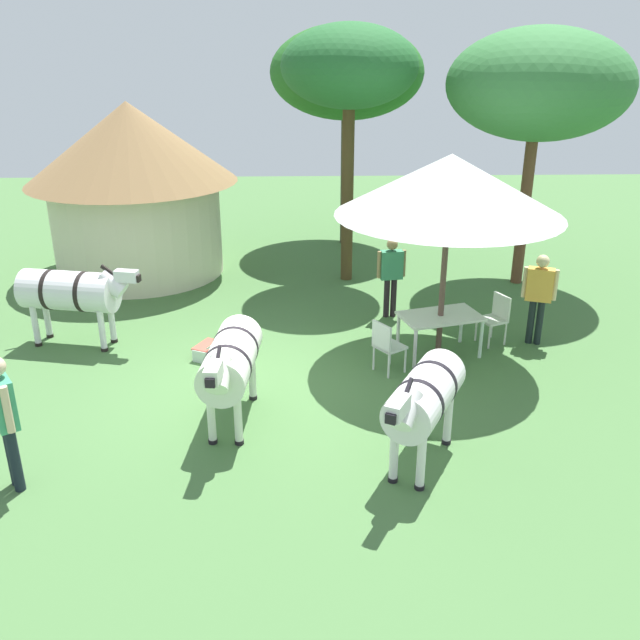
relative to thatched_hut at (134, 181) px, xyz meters
The scene contains 16 objects.
ground_plane 7.00m from the thatched_hut, 64.01° to the right, with size 36.00×36.00×0.00m, color #456E3B.
thatched_hut is the anchor object (origin of this frame).
shade_umbrella 7.83m from the thatched_hut, 37.86° to the right, with size 3.71×3.71×3.47m.
patio_dining_table 7.93m from the thatched_hut, 37.86° to the right, with size 1.54×1.16×0.74m.
patio_chair_west_end 7.67m from the thatched_hut, 46.72° to the right, with size 0.59×0.60×0.90m.
patio_chair_near_lawn 8.59m from the thatched_hut, 30.57° to the right, with size 0.56×0.57×0.90m.
guest_beside_umbrella 9.15m from the thatched_hut, 28.71° to the right, with size 0.57×0.35×1.67m.
guest_behind_table 6.39m from the thatched_hut, 28.45° to the right, with size 0.57×0.26×1.59m.
standing_watcher 8.51m from the thatched_hut, 88.48° to the right, with size 0.45×0.54×1.77m.
striped_lounge_chair 5.71m from the thatched_hut, 64.47° to the right, with size 0.95×0.82×0.65m.
zebra_nearest_camera 9.73m from the thatched_hut, 56.93° to the right, with size 1.29×1.97×1.52m.
zebra_by_umbrella 7.58m from the thatched_hut, 68.44° to the right, with size 0.81×2.34×1.51m.
zebra_toward_hut 4.31m from the thatched_hut, 93.90° to the right, with size 2.34×1.03×1.55m.
acacia_tree_behind_hut 8.97m from the thatched_hut, ahead, with size 3.76×3.76×5.40m.
acacia_tree_far_lawn 5.92m from the thatched_hut, 25.50° to the left, with size 3.82×3.82×5.51m.
acacia_tree_right_background 5.42m from the thatched_hut, ahead, with size 2.85×2.85×5.46m.
Camera 1 is at (0.82, -9.61, 5.15)m, focal length 38.41 mm.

